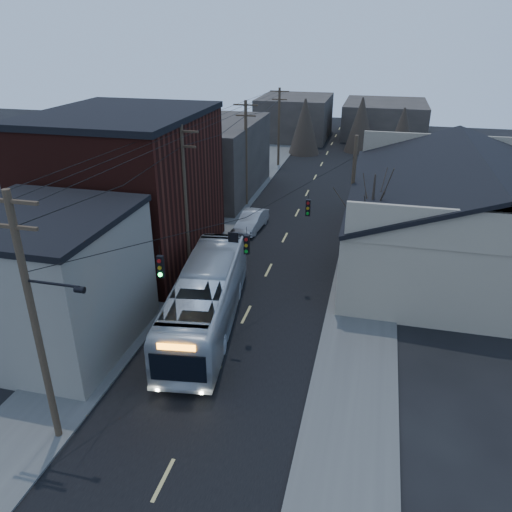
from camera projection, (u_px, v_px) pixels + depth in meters
The scene contains 13 objects.
road_surface at pixel (293, 220), 43.12m from camera, with size 9.00×110.00×0.02m, color black.
sidewalk_left at pixel (222, 214), 44.51m from camera, with size 4.00×110.00×0.12m, color #474744.
sidewalk_right at pixel (370, 226), 41.69m from camera, with size 4.00×110.00×0.12m, color #474744.
building_clapboard at pixel (48, 283), 25.08m from camera, with size 8.00×8.00×7.00m, color #6E675C.
building_brick at pixel (128, 190), 34.38m from camera, with size 10.00×12.00×10.00m, color black.
building_left_far at pixel (210, 158), 49.01m from camera, with size 9.00×14.00×7.00m, color #302A26.
warehouse at pixel (466, 224), 34.77m from camera, with size 16.16×20.60×7.73m.
building_far_left at pixel (295, 117), 74.04m from camera, with size 10.00×12.00×6.00m, color #302A26.
building_far_right at pixel (384, 119), 75.85m from camera, with size 12.00×14.00×5.00m, color #302A26.
bare_tree at pixel (370, 230), 31.39m from camera, with size 0.40×0.40×7.20m, color black.
utility_lines at pixel (240, 181), 36.56m from camera, with size 11.24×45.28×10.50m.
bus at pixel (206, 300), 27.15m from camera, with size 2.90×12.41×3.46m, color #B0B7BD.
parked_car at pixel (252, 221), 40.89m from camera, with size 1.62×4.64×1.53m, color #A0A3A7.
Camera 1 is at (6.49, -10.07, 15.24)m, focal length 35.00 mm.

